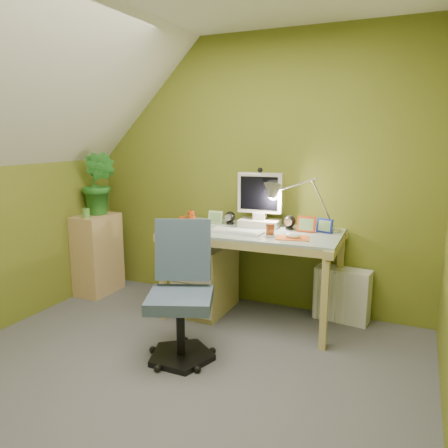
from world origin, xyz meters
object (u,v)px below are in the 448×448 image
at_px(potted_plant, 99,184).
at_px(side_ledge, 98,254).
at_px(desk, 252,275).
at_px(task_chair, 180,299).
at_px(desk_lamp, 313,192).
at_px(monitor, 260,198).
at_px(radiator, 342,295).

bearing_deg(potted_plant, side_ledge, -117.22).
distance_m(desk, task_chair, 0.88).
xyz_separation_m(desk, desk_lamp, (0.45, 0.18, 0.70)).
relative_size(monitor, task_chair, 0.55).
relative_size(desk_lamp, radiator, 1.41).
height_order(desk_lamp, potted_plant, desk_lamp).
height_order(potted_plant, task_chair, potted_plant).
bearing_deg(radiator, monitor, -166.34).
bearing_deg(side_ledge, monitor, 7.61).
xyz_separation_m(desk_lamp, task_chair, (-0.65, -1.04, -0.64)).
xyz_separation_m(task_chair, radiator, (0.91, 1.13, -0.22)).
distance_m(desk, radiator, 0.78).
bearing_deg(side_ledge, desk, 1.22).
height_order(desk, potted_plant, potted_plant).
bearing_deg(monitor, side_ledge, -177.65).
bearing_deg(task_chair, radiator, 29.19).
bearing_deg(monitor, potted_plant, -179.31).
relative_size(desk_lamp, side_ledge, 0.81).
bearing_deg(monitor, desk_lamp, -5.25).
relative_size(desk, task_chair, 1.61).
distance_m(desk_lamp, radiator, 0.90).
relative_size(monitor, potted_plant, 0.80).
distance_m(desk, monitor, 0.65).
distance_m(desk, potted_plant, 1.72).
relative_size(desk_lamp, potted_plant, 1.05).
distance_m(desk, desk_lamp, 0.85).
bearing_deg(task_chair, side_ledge, 127.59).
relative_size(desk, desk_lamp, 2.26).
distance_m(desk_lamp, potted_plant, 2.03).
bearing_deg(radiator, potted_plant, -167.22).
xyz_separation_m(desk, potted_plant, (-1.58, 0.02, 0.70)).
relative_size(side_ledge, potted_plant, 1.30).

